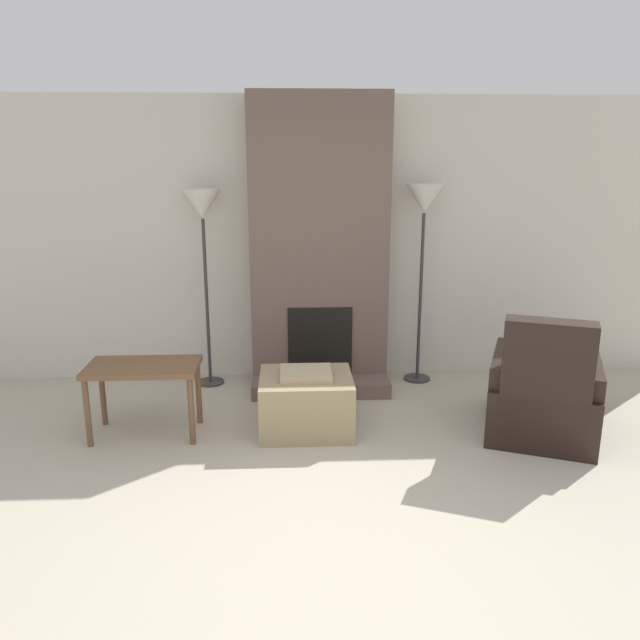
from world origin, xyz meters
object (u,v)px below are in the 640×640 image
at_px(floor_lamp_right, 424,210).
at_px(armchair, 543,398).
at_px(side_table, 143,375).
at_px(ottoman, 306,402).
at_px(floor_lamp_left, 203,215).

bearing_deg(floor_lamp_right, armchair, -60.26).
relative_size(armchair, side_table, 1.41).
relative_size(ottoman, side_table, 0.85).
distance_m(side_table, floor_lamp_left, 1.58).
distance_m(side_table, floor_lamp_right, 2.79).
relative_size(side_table, floor_lamp_right, 0.45).
relative_size(ottoman, armchair, 0.60).
relative_size(armchair, floor_lamp_right, 0.64).
distance_m(ottoman, floor_lamp_right, 2.05).
relative_size(armchair, floor_lamp_left, 0.65).
xyz_separation_m(armchair, floor_lamp_right, (-0.71, 1.24, 1.31)).
xyz_separation_m(ottoman, floor_lamp_right, (1.09, 1.07, 1.38)).
xyz_separation_m(armchair, side_table, (-3.02, 0.15, 0.19)).
height_order(armchair, side_table, armchair).
bearing_deg(ottoman, side_table, -178.88).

